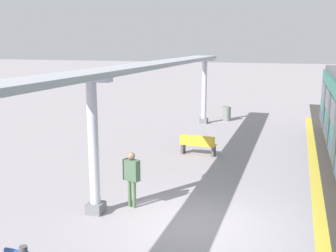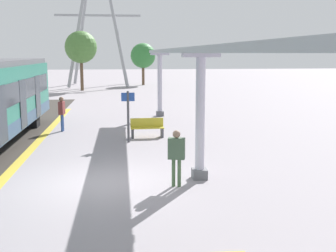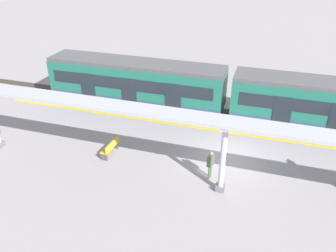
# 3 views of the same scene
# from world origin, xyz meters

# --- Properties ---
(ground_plane) EXTENTS (176.00, 176.00, 0.00)m
(ground_plane) POSITION_xyz_m (0.00, 0.00, 0.00)
(ground_plane) COLOR gray
(canopy_pillar_second) EXTENTS (1.10, 0.44, 3.77)m
(canopy_pillar_second) POSITION_xyz_m (2.83, 0.05, 1.91)
(canopy_pillar_second) COLOR slate
(canopy_pillar_second) RESTS_ON ground
(canopy_pillar_third) EXTENTS (1.10, 0.44, 3.77)m
(canopy_pillar_third) POSITION_xyz_m (2.83, 13.09, 1.91)
(canopy_pillar_third) COLOR slate
(canopy_pillar_third) RESTS_ON ground
(canopy_beam) EXTENTS (1.20, 27.20, 0.16)m
(canopy_beam) POSITION_xyz_m (2.83, -0.11, 3.85)
(canopy_beam) COLOR #A8AAB2
(canopy_beam) RESTS_ON canopy_pillar_nearest
(bench_near_end) EXTENTS (1.51, 0.49, 0.86)m
(bench_near_end) POSITION_xyz_m (1.65, 6.64, 0.44)
(bench_near_end) COLOR gold
(bench_near_end) RESTS_ON ground
(platform_info_sign) EXTENTS (0.56, 0.10, 2.20)m
(platform_info_sign) POSITION_xyz_m (0.78, 5.60, 1.33)
(platform_info_sign) COLOR #4C4C51
(platform_info_sign) RESTS_ON ground
(passenger_waiting_near_edge) EXTENTS (0.28, 0.51, 1.69)m
(passenger_waiting_near_edge) POSITION_xyz_m (-2.38, 8.58, 1.05)
(passenger_waiting_near_edge) COLOR #2E4C8A
(passenger_waiting_near_edge) RESTS_ON ground
(passenger_by_the_benches) EXTENTS (0.51, 0.33, 1.64)m
(passenger_by_the_benches) POSITION_xyz_m (2.03, -0.64, 1.02)
(passenger_by_the_benches) COLOR #476640
(passenger_by_the_benches) RESTS_ON ground
(electricity_pylon) EXTENTS (9.60, 6.73, 17.60)m
(electricity_pylon) POSITION_xyz_m (-1.94, 37.43, 8.93)
(electricity_pylon) COLOR #93969B
(electricity_pylon) RESTS_ON ground
(tree_left_background) EXTENTS (3.21, 3.21, 5.96)m
(tree_left_background) POSITION_xyz_m (-3.43, 31.55, 4.33)
(tree_left_background) COLOR brown
(tree_left_background) RESTS_ON ground
(tree_right_background) EXTENTS (2.94, 2.94, 4.94)m
(tree_right_background) POSITION_xyz_m (3.17, 38.44, 3.45)
(tree_right_background) COLOR brown
(tree_right_background) RESTS_ON ground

